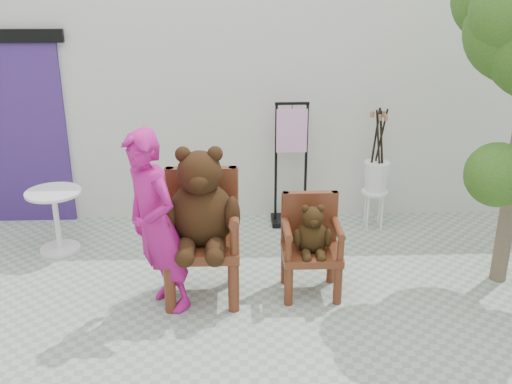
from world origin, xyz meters
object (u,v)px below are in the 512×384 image
at_px(cafe_table, 56,214).
at_px(chair_big, 201,215).
at_px(chair_small, 311,238).
at_px(person, 156,224).
at_px(stool_bucket, 376,176).
at_px(display_stand, 291,178).

bearing_deg(cafe_table, chair_big, -32.34).
height_order(chair_big, chair_small, chair_big).
relative_size(person, cafe_table, 2.46).
height_order(cafe_table, stool_bucket, stool_bucket).
xyz_separation_m(chair_big, cafe_table, (-1.66, 1.05, -0.41)).
bearing_deg(chair_small, person, -168.52).
relative_size(chair_big, stool_bucket, 1.03).
relative_size(chair_big, person, 0.87).
height_order(chair_big, person, person).
relative_size(chair_big, cafe_table, 2.13).
bearing_deg(chair_small, display_stand, 91.60).
bearing_deg(person, cafe_table, -175.69).
bearing_deg(stool_bucket, cafe_table, -171.67).
xyz_separation_m(chair_big, person, (-0.38, -0.23, 0.02)).
bearing_deg(cafe_table, chair_small, -20.27).
distance_m(person, stool_bucket, 3.00).
height_order(chair_small, person, person).
distance_m(display_stand, stool_bucket, 1.02).
bearing_deg(chair_big, stool_bucket, 38.39).
bearing_deg(chair_small, chair_big, -176.94).
bearing_deg(stool_bucket, display_stand, 173.37).
xyz_separation_m(chair_big, chair_small, (1.03, 0.06, -0.28)).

